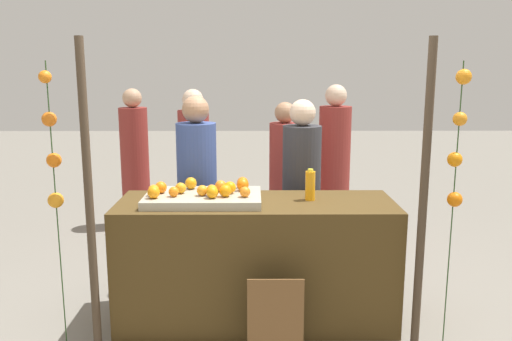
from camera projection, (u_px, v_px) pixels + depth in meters
ground_plane at (256, 318)px, 4.00m from camera, size 24.00×24.00×0.00m
stall_counter at (256, 261)px, 3.91m from camera, size 2.02×0.70×0.92m
orange_tray at (203, 198)px, 3.80m from camera, size 0.83×0.51×0.06m
orange_0 at (212, 190)px, 3.74m from camera, size 0.08×0.08×0.08m
orange_1 at (154, 190)px, 3.73m from camera, size 0.08×0.08×0.08m
orange_2 at (230, 187)px, 3.80m from camera, size 0.09×0.09×0.09m
orange_3 at (212, 192)px, 3.66m from camera, size 0.08×0.08×0.08m
orange_4 at (154, 192)px, 3.66m from camera, size 0.09×0.09×0.09m
orange_5 at (191, 183)px, 3.94m from camera, size 0.09×0.09×0.09m
orange_6 at (174, 192)px, 3.71m from camera, size 0.07×0.07×0.07m
orange_7 at (181, 188)px, 3.80m from camera, size 0.08×0.08×0.08m
orange_8 at (243, 185)px, 3.88m from camera, size 0.09×0.09×0.09m
orange_9 at (243, 182)px, 3.98m from camera, size 0.08×0.08×0.08m
orange_10 at (161, 187)px, 3.81m from camera, size 0.09×0.09×0.09m
orange_11 at (245, 192)px, 3.69m from camera, size 0.07×0.07×0.07m
orange_12 at (225, 191)px, 3.70m from camera, size 0.09×0.09×0.09m
orange_13 at (202, 191)px, 3.73m from camera, size 0.08×0.08×0.08m
orange_14 at (221, 186)px, 3.86m from camera, size 0.08×0.08×0.08m
juice_bottle at (310, 185)px, 3.84m from camera, size 0.07×0.07×0.23m
chalkboard_sign at (275, 319)px, 3.41m from camera, size 0.37×0.03×0.56m
vendor_left at (198, 201)px, 4.42m from camera, size 0.33×0.33×1.65m
vendor_right at (301, 201)px, 4.47m from camera, size 0.32×0.32×1.62m
crowd_person_0 at (334, 169)px, 5.67m from camera, size 0.34×0.34×1.70m
crowd_person_1 at (194, 171)px, 5.67m from camera, size 0.33×0.33×1.65m
crowd_person_2 at (135, 163)px, 6.20m from camera, size 0.33×0.33×1.64m
crowd_person_3 at (284, 184)px, 5.31m from camera, size 0.31×0.31×1.54m
canopy_post_left at (89, 199)px, 3.41m from camera, size 0.06×0.06×2.07m
canopy_post_right at (423, 199)px, 3.42m from camera, size 0.06×0.06×2.07m
garland_strand_left at (52, 152)px, 3.35m from camera, size 0.10×0.10×1.92m
garland_strand_right at (458, 143)px, 3.36m from camera, size 0.11×0.11×1.92m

